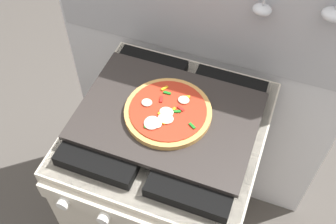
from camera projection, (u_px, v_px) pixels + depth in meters
kitchen_backsplash at (200, 70)px, 1.54m from camera, size 1.10×0.09×1.55m
stove at (168, 188)px, 1.61m from camera, size 0.60×0.64×0.90m
baking_tray at (168, 116)px, 1.25m from camera, size 0.54×0.38×0.02m
pizza_left at (168, 113)px, 1.23m from camera, size 0.27×0.27×0.03m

